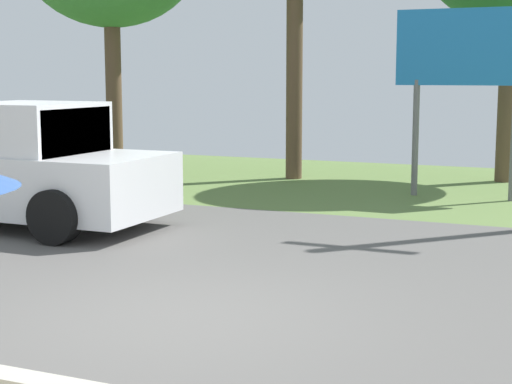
# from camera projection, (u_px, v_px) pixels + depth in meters

# --- Properties ---
(ground_plane) EXTENTS (40.00, 22.00, 0.20)m
(ground_plane) POSITION_uv_depth(u_px,v_px,m) (282.00, 258.00, 10.40)
(ground_plane) COLOR #565451
(pickup_truck) EXTENTS (5.20, 2.28, 1.88)m
(pickup_truck) POSITION_uv_depth(u_px,v_px,m) (5.00, 168.00, 12.44)
(pickup_truck) COLOR silver
(pickup_truck) RESTS_ON ground_plane
(roadside_billboard) EXTENTS (2.60, 0.12, 3.50)m
(roadside_billboard) POSITION_uv_depth(u_px,v_px,m) (466.00, 61.00, 14.77)
(roadside_billboard) COLOR slate
(roadside_billboard) RESTS_ON ground_plane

